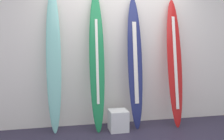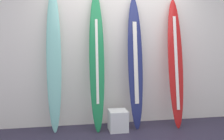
# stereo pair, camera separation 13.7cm
# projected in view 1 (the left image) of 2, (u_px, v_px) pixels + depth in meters

# --- Properties ---
(wall_back) EXTENTS (7.20, 0.20, 2.80)m
(wall_back) POSITION_uv_depth(u_px,v_px,m) (117.00, 43.00, 4.26)
(wall_back) COLOR silver
(wall_back) RESTS_ON ground
(surfboard_seafoam) EXTENTS (0.23, 0.33, 2.25)m
(surfboard_seafoam) POSITION_uv_depth(u_px,v_px,m) (54.00, 61.00, 3.78)
(surfboard_seafoam) COLOR #7EC5B8
(surfboard_seafoam) RESTS_ON ground
(surfboard_emerald) EXTENTS (0.26, 0.46, 2.22)m
(surfboard_emerald) POSITION_uv_depth(u_px,v_px,m) (97.00, 61.00, 3.87)
(surfboard_emerald) COLOR #1C7C43
(surfboard_emerald) RESTS_ON ground
(surfboard_navy) EXTENTS (0.25, 0.40, 2.16)m
(surfboard_navy) POSITION_uv_depth(u_px,v_px,m) (135.00, 63.00, 4.02)
(surfboard_navy) COLOR navy
(surfboard_navy) RESTS_ON ground
(surfboard_crimson) EXTENTS (0.27, 0.48, 2.15)m
(surfboard_crimson) POSITION_uv_depth(u_px,v_px,m) (175.00, 63.00, 4.12)
(surfboard_crimson) COLOR red
(surfboard_crimson) RESTS_ON ground
(display_block_left) EXTENTS (0.29, 0.29, 0.33)m
(display_block_left) POSITION_uv_depth(u_px,v_px,m) (118.00, 120.00, 3.91)
(display_block_left) COLOR silver
(display_block_left) RESTS_ON ground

